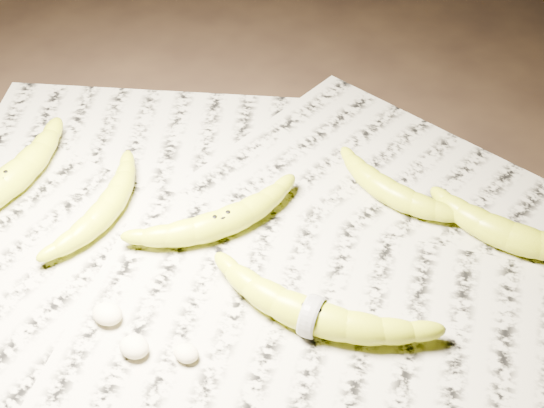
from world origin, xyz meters
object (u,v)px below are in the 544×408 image
at_px(banana_left_a, 2,184).
at_px(banana_center, 221,221).
at_px(banana_upper_a, 392,191).
at_px(banana_upper_b, 511,234).
at_px(banana_left_b, 106,207).
at_px(banana_taped, 312,314).

height_order(banana_left_a, banana_center, banana_left_a).
distance_m(banana_center, banana_upper_a, 0.22).
distance_m(banana_center, banana_upper_b, 0.35).
relative_size(banana_left_a, banana_center, 1.18).
bearing_deg(banana_upper_a, banana_center, -124.65).
bearing_deg(banana_upper_a, banana_left_b, -134.29).
bearing_deg(banana_left_a, banana_center, -68.62).
height_order(banana_left_a, banana_upper_a, banana_left_a).
distance_m(banana_left_b, banana_upper_a, 0.36).
relative_size(banana_taped, banana_upper_a, 1.37).
bearing_deg(banana_upper_a, banana_upper_b, 10.87).
distance_m(banana_taped, banana_upper_b, 0.27).
bearing_deg(banana_left_a, banana_left_b, -71.35).
height_order(banana_left_a, banana_upper_b, banana_left_a).
xyz_separation_m(banana_center, banana_upper_b, (0.33, 0.12, 0.00)).
height_order(banana_left_b, banana_upper_a, same).
bearing_deg(banana_left_a, banana_upper_a, -56.93).
xyz_separation_m(banana_left_a, banana_left_b, (0.14, 0.02, -0.00)).
relative_size(banana_left_b, banana_taped, 0.75).
bearing_deg(banana_left_b, banana_center, -77.13).
height_order(banana_center, banana_upper_a, banana_center).
bearing_deg(banana_upper_b, banana_taped, -124.54).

